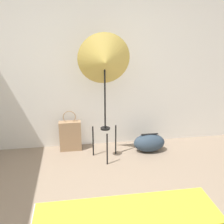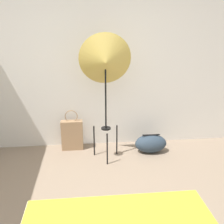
% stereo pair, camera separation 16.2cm
% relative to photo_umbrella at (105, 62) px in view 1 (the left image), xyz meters
% --- Properties ---
extents(wall_back, '(8.00, 0.05, 2.60)m').
position_rel_photo_umbrella_xyz_m(wall_back, '(-0.26, 0.52, -0.09)').
color(wall_back, silver).
rests_on(wall_back, ground_plane).
extents(photo_umbrella, '(0.70, 0.36, 1.77)m').
position_rel_photo_umbrella_xyz_m(photo_umbrella, '(0.00, 0.00, 0.00)').
color(photo_umbrella, black).
rests_on(photo_umbrella, ground_plane).
extents(tote_bag, '(0.33, 0.12, 0.64)m').
position_rel_photo_umbrella_xyz_m(tote_bag, '(-0.50, 0.33, -1.15)').
color(tote_bag, '#9E7A56').
rests_on(tote_bag, ground_plane).
extents(duffel_bag, '(0.48, 0.28, 0.29)m').
position_rel_photo_umbrella_xyz_m(duffel_bag, '(0.69, 0.11, -1.25)').
color(duffel_bag, '#2D3D4C').
rests_on(duffel_bag, ground_plane).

